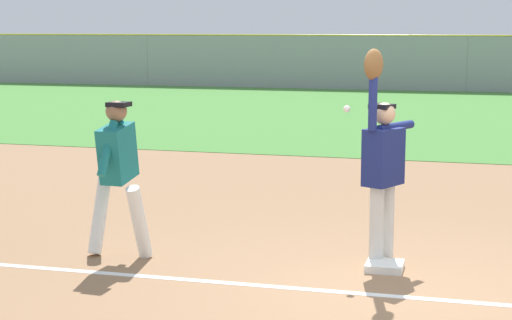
{
  "coord_description": "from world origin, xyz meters",
  "views": [
    {
      "loc": [
        0.76,
        -7.79,
        2.5
      ],
      "look_at": [
        -1.65,
        0.95,
        1.05
      ],
      "focal_mm": 58.74,
      "sensor_mm": 36.0,
      "label": 1
    }
  ],
  "objects_px": {
    "first_base": "(385,266)",
    "runner": "(118,167)",
    "parked_car_red": "(435,70)",
    "parked_car_white": "(304,69)",
    "fielder": "(382,160)",
    "baseball": "(347,109)"
  },
  "relations": [
    {
      "from": "parked_car_red",
      "to": "fielder",
      "type": "bearing_deg",
      "value": -81.44
    },
    {
      "from": "fielder",
      "to": "parked_car_red",
      "type": "height_order",
      "value": "fielder"
    },
    {
      "from": "runner",
      "to": "parked_car_red",
      "type": "height_order",
      "value": "runner"
    },
    {
      "from": "first_base",
      "to": "parked_car_red",
      "type": "xyz_separation_m",
      "value": [
        -1.2,
        27.59,
        0.63
      ]
    },
    {
      "from": "first_base",
      "to": "runner",
      "type": "relative_size",
      "value": 0.22
    },
    {
      "from": "first_base",
      "to": "runner",
      "type": "distance_m",
      "value": 3.03
    },
    {
      "from": "runner",
      "to": "baseball",
      "type": "bearing_deg",
      "value": 13.43
    },
    {
      "from": "parked_car_red",
      "to": "baseball",
      "type": "bearing_deg",
      "value": -82.24
    },
    {
      "from": "first_base",
      "to": "baseball",
      "type": "distance_m",
      "value": 1.69
    },
    {
      "from": "runner",
      "to": "parked_car_red",
      "type": "xyz_separation_m",
      "value": [
        1.67,
        27.85,
        -0.32
      ]
    },
    {
      "from": "first_base",
      "to": "fielder",
      "type": "relative_size",
      "value": 0.17
    },
    {
      "from": "runner",
      "to": "baseball",
      "type": "relative_size",
      "value": 23.24
    },
    {
      "from": "fielder",
      "to": "parked_car_white",
      "type": "xyz_separation_m",
      "value": [
        -6.72,
        27.27,
        -0.45
      ]
    },
    {
      "from": "baseball",
      "to": "fielder",
      "type": "bearing_deg",
      "value": 2.36
    },
    {
      "from": "parked_car_white",
      "to": "runner",
      "type": "bearing_deg",
      "value": -87.05
    },
    {
      "from": "baseball",
      "to": "parked_car_white",
      "type": "bearing_deg",
      "value": 103.07
    },
    {
      "from": "fielder",
      "to": "runner",
      "type": "xyz_separation_m",
      "value": [
        -2.79,
        -0.49,
        -0.12
      ]
    },
    {
      "from": "parked_car_white",
      "to": "parked_car_red",
      "type": "relative_size",
      "value": 0.99
    },
    {
      "from": "baseball",
      "to": "runner",
      "type": "bearing_deg",
      "value": -168.96
    },
    {
      "from": "runner",
      "to": "parked_car_white",
      "type": "xyz_separation_m",
      "value": [
        -3.93,
        27.76,
        -0.32
      ]
    },
    {
      "from": "first_base",
      "to": "runner",
      "type": "height_order",
      "value": "runner"
    },
    {
      "from": "first_base",
      "to": "parked_car_red",
      "type": "relative_size",
      "value": 0.08
    }
  ]
}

